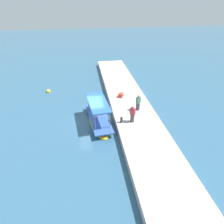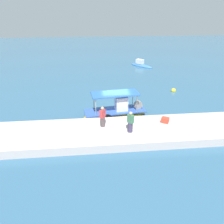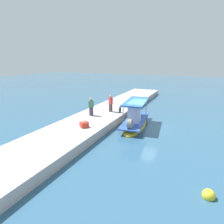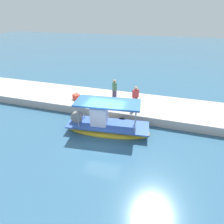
# 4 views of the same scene
# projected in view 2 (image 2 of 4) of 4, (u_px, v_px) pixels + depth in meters

# --- Properties ---
(ground_plane) EXTENTS (120.00, 120.00, 0.00)m
(ground_plane) POSITION_uv_depth(u_px,v_px,m) (115.00, 112.00, 21.47)
(ground_plane) COLOR #315B79
(dock_quay) EXTENTS (36.00, 4.30, 0.68)m
(dock_quay) POSITION_uv_depth(u_px,v_px,m) (121.00, 133.00, 17.32)
(dock_quay) COLOR #BDB1AE
(dock_quay) RESTS_ON ground_plane
(main_fishing_boat) EXTENTS (6.12, 2.39, 2.66)m
(main_fishing_boat) POSITION_uv_depth(u_px,v_px,m) (116.00, 112.00, 20.60)
(main_fishing_boat) COLOR gold
(main_fishing_boat) RESTS_ON ground_plane
(fisherman_near_bollard) EXTENTS (0.54, 0.54, 1.72)m
(fisherman_near_bollard) POSITION_uv_depth(u_px,v_px,m) (103.00, 118.00, 17.25)
(fisherman_near_bollard) COLOR #504446
(fisherman_near_bollard) RESTS_ON dock_quay
(fisherman_by_crate) EXTENTS (0.54, 0.55, 1.72)m
(fisherman_by_crate) POSITION_uv_depth(u_px,v_px,m) (130.00, 123.00, 16.46)
(fisherman_by_crate) COLOR #3F3753
(fisherman_by_crate) RESTS_ON dock_quay
(mooring_bollard) EXTENTS (0.24, 0.24, 0.54)m
(mooring_bollard) POSITION_uv_depth(u_px,v_px,m) (102.00, 117.00, 18.40)
(mooring_bollard) COLOR #2D2D33
(mooring_bollard) RESTS_ON dock_quay
(cargo_crate) EXTENTS (0.76, 0.72, 0.43)m
(cargo_crate) POSITION_uv_depth(u_px,v_px,m) (165.00, 120.00, 18.06)
(cargo_crate) COLOR red
(cargo_crate) RESTS_ON dock_quay
(marker_buoy) EXTENTS (0.56, 0.56, 0.56)m
(marker_buoy) POSITION_uv_depth(u_px,v_px,m) (173.00, 90.00, 26.66)
(marker_buoy) COLOR yellow
(marker_buoy) RESTS_ON ground_plane
(moored_boat_near) EXTENTS (3.76, 4.15, 1.38)m
(moored_boat_near) POSITION_uv_depth(u_px,v_px,m) (141.00, 65.00, 37.85)
(moored_boat_near) COLOR #3971B8
(moored_boat_near) RESTS_ON ground_plane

